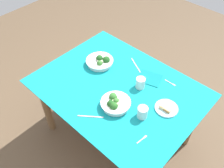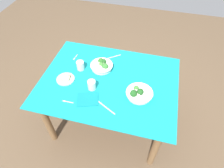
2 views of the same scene
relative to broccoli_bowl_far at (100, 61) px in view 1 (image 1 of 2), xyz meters
The scene contains 12 objects.
ground_plane 0.81m from the broccoli_bowl_far, 19.32° to the right, with size 6.00×6.00×0.00m, color brown.
dining_table 0.36m from the broccoli_bowl_far, 19.32° to the right, with size 1.34×1.02×0.70m.
broccoli_bowl_far is the anchor object (origin of this frame).
broccoli_bowl_near 0.50m from the broccoli_bowl_far, 32.43° to the right, with size 0.23×0.23×0.09m.
bread_side_plate 0.73m from the broccoli_bowl_far, ahead, with size 0.18×0.18×0.03m.
water_glass_center 0.44m from the broccoli_bowl_far, ahead, with size 0.08×0.08×0.09m, color silver.
water_glass_side 0.67m from the broccoli_bowl_far, 17.79° to the right, with size 0.08×0.08×0.09m, color silver.
fork_by_far_bowl 0.84m from the broccoli_bowl_far, 25.26° to the right, with size 0.02×0.10×0.00m.
fork_by_near_bowl 0.64m from the broccoli_bowl_far, 20.84° to the left, with size 0.10×0.01×0.00m.
table_knife_left 0.32m from the broccoli_bowl_far, 38.82° to the left, with size 0.21×0.01×0.00m, color #B7B7BC.
table_knife_right 0.59m from the broccoli_bowl_far, 52.38° to the right, with size 0.19×0.01×0.00m, color #B7B7BC.
napkin_folded_upper 0.46m from the broccoli_bowl_far, 19.68° to the left, with size 0.19×0.16×0.01m, color #0F777D.
Camera 1 is at (0.90, -1.04, 2.17)m, focal length 39.23 mm.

